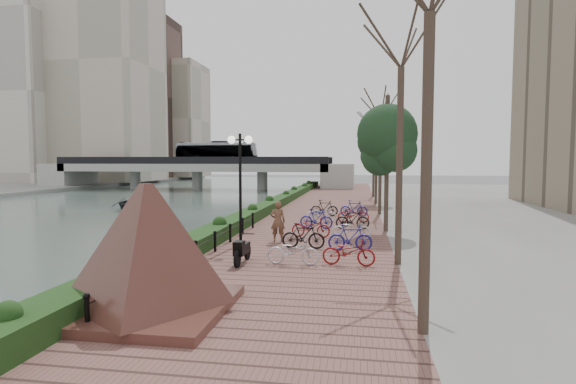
% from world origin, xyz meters
% --- Properties ---
extents(ground, '(220.00, 220.00, 0.00)m').
position_xyz_m(ground, '(0.00, 0.00, 0.00)').
color(ground, '#59595B').
rests_on(ground, ground).
extents(river_water, '(30.00, 130.00, 0.02)m').
position_xyz_m(river_water, '(-15.00, 25.00, 0.01)').
color(river_water, '#485A52').
rests_on(river_water, ground).
extents(promenade, '(8.00, 75.00, 0.50)m').
position_xyz_m(promenade, '(4.00, 17.50, 0.25)').
color(promenade, brown).
rests_on(promenade, ground).
extents(inland_pavement, '(24.00, 75.00, 0.50)m').
position_xyz_m(inland_pavement, '(20.00, 17.50, 0.25)').
color(inland_pavement, slate).
rests_on(inland_pavement, ground).
extents(hedge, '(1.10, 56.00, 0.60)m').
position_xyz_m(hedge, '(0.60, 20.00, 0.80)').
color(hedge, '#1C3714').
rests_on(hedge, promenade).
extents(chain_fence, '(0.10, 14.10, 0.70)m').
position_xyz_m(chain_fence, '(1.40, 2.00, 0.85)').
color(chain_fence, black).
rests_on(chain_fence, promenade).
extents(granite_monument, '(4.64, 4.64, 2.90)m').
position_xyz_m(granite_monument, '(2.06, -3.69, 1.97)').
color(granite_monument, '#44231D').
rests_on(granite_monument, promenade).
extents(lamppost, '(1.02, 0.32, 4.49)m').
position_xyz_m(lamppost, '(1.96, 4.58, 3.77)').
color(lamppost, black).
rests_on(lamppost, promenade).
extents(motorcycle, '(0.50, 1.50, 0.93)m').
position_xyz_m(motorcycle, '(2.92, 1.28, 0.97)').
color(motorcycle, black).
rests_on(motorcycle, promenade).
extents(pedestrian, '(0.68, 0.49, 1.72)m').
position_xyz_m(pedestrian, '(3.35, 5.44, 1.36)').
color(pedestrian, brown).
rests_on(pedestrian, promenade).
extents(bicycle_parking, '(2.40, 14.69, 1.00)m').
position_xyz_m(bicycle_parking, '(5.50, 7.82, 0.97)').
color(bicycle_parking, silver).
rests_on(bicycle_parking, promenade).
extents(street_trees, '(3.20, 37.12, 6.80)m').
position_xyz_m(street_trees, '(8.00, 12.68, 3.69)').
color(street_trees, '#32291D').
rests_on(street_trees, promenade).
extents(bridge, '(36.00, 10.77, 6.50)m').
position_xyz_m(bridge, '(-14.43, 45.00, 3.37)').
color(bridge, '#A3A39E').
rests_on(bridge, ground).
extents(boat, '(5.16, 5.77, 0.99)m').
position_xyz_m(boat, '(-10.83, 19.63, 0.51)').
color(boat, black).
rests_on(boat, river_water).
extents(far_buildings, '(35.00, 38.00, 38.00)m').
position_xyz_m(far_buildings, '(-41.66, 65.91, 16.12)').
color(far_buildings, '#B7A898').
rests_on(far_buildings, far_bank).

